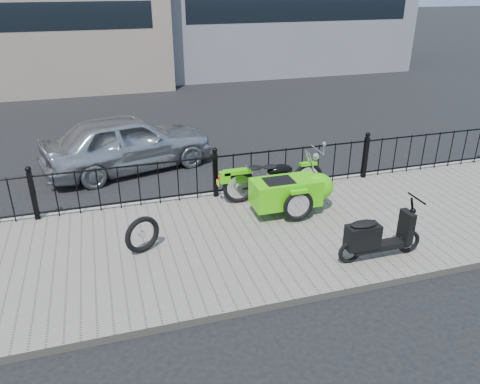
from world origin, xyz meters
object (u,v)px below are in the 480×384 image
object	(u,v)px
motorcycle_sidecar	(291,188)
sedan_car	(128,142)
spare_tire	(142,235)
scooter	(376,237)

from	to	relation	value
motorcycle_sidecar	sedan_car	size ratio (longest dim) A/B	0.56
spare_tire	sedan_car	bearing A→B (deg)	88.08
motorcycle_sidecar	spare_tire	distance (m)	3.05
scooter	spare_tire	xyz separation A→B (m)	(-3.57, 1.31, -0.07)
scooter	sedan_car	size ratio (longest dim) A/B	0.37
motorcycle_sidecar	scooter	size ratio (longest dim) A/B	1.52
motorcycle_sidecar	spare_tire	xyz separation A→B (m)	(-2.96, -0.72, -0.15)
motorcycle_sidecar	sedan_car	bearing A→B (deg)	129.37
motorcycle_sidecar	scooter	xyz separation A→B (m)	(0.61, -2.03, -0.08)
motorcycle_sidecar	spare_tire	world-z (taller)	motorcycle_sidecar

